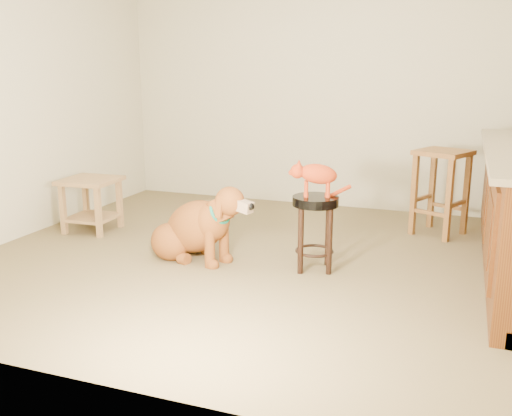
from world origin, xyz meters
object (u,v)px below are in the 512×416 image
at_px(wood_stool, 440,191).
at_px(side_table, 91,196).
at_px(golden_retriever, 196,229).
at_px(tabby_kitten, 315,175).
at_px(padded_stool, 315,218).

relative_size(wood_stool, side_table, 1.54).
bearing_deg(golden_retriever, tabby_kitten, 21.90).
distance_m(padded_stool, golden_retriever, 0.95).
xyz_separation_m(padded_stool, tabby_kitten, (-0.01, -0.00, 0.32)).
relative_size(wood_stool, golden_retriever, 0.76).
bearing_deg(tabby_kitten, wood_stool, 40.85).
xyz_separation_m(padded_stool, wood_stool, (0.83, 1.29, 0.00)).
height_order(wood_stool, side_table, wood_stool).
distance_m(side_table, golden_retriever, 1.34).
height_order(golden_retriever, tabby_kitten, tabby_kitten).
height_order(wood_stool, golden_retriever, wood_stool).
height_order(padded_stool, wood_stool, wood_stool).
xyz_separation_m(wood_stool, golden_retriever, (-1.76, -1.39, -0.15)).
xyz_separation_m(side_table, golden_retriever, (1.27, -0.41, -0.07)).
relative_size(side_table, golden_retriever, 0.49).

